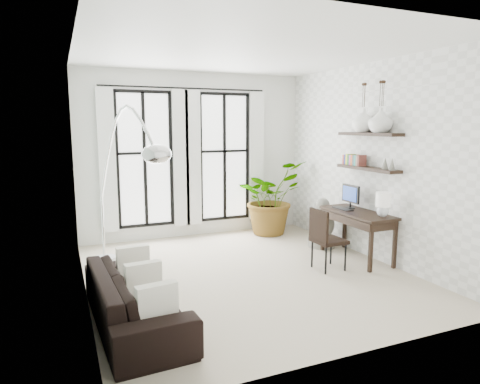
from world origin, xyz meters
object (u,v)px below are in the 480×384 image
plant (270,198)px  desk_chair (324,236)px  sofa (135,298)px  desk (359,216)px  arc_lamp (123,147)px  buddha (322,226)px

plant → desk_chair: 2.35m
sofa → desk_chair: size_ratio=2.23×
desk → arc_lamp: (-3.64, 0.28, 1.16)m
desk → buddha: bearing=96.1°
desk_chair → arc_lamp: (-2.86, 0.48, 1.37)m
plant → desk: size_ratio=1.09×
sofa → desk: size_ratio=1.55×
sofa → buddha: buddha is taller
arc_lamp → buddha: arc_lamp is taller
plant → desk_chair: (-0.25, -2.33, -0.20)m
sofa → desk_chair: 3.05m
arc_lamp → sofa: bearing=-94.9°
plant → buddha: size_ratio=1.65×
arc_lamp → buddha: 3.91m
sofa → arc_lamp: bearing=-7.6°
desk → desk_chair: bearing=-166.1°
arc_lamp → buddha: size_ratio=2.95×
sofa → buddha: (3.65, 1.81, 0.07)m
desk_chair → arc_lamp: size_ratio=0.36×
sofa → desk_chair: (2.96, 0.72, 0.23)m
plant → desk_chair: plant is taller
desk → desk_chair: size_ratio=1.43×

